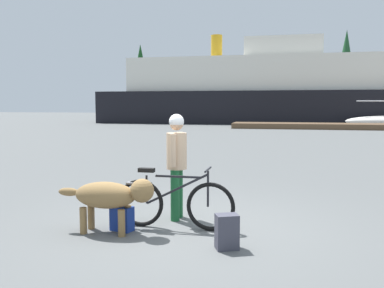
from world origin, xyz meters
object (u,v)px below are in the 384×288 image
at_px(dog, 111,196).
at_px(backpack, 227,232).
at_px(bicycle, 174,203).
at_px(handbag_pannier, 122,218).
at_px(person_cyclist, 177,157).
at_px(ferry_boat, 253,92).

distance_m(dog, backpack, 1.74).
distance_m(bicycle, handbag_pannier, 0.78).
xyz_separation_m(backpack, handbag_pannier, (-1.58, 0.43, -0.04)).
xyz_separation_m(person_cyclist, backpack, (0.96, -1.20, -0.78)).
height_order(backpack, handbag_pannier, backpack).
distance_m(backpack, handbag_pannier, 1.64).
height_order(bicycle, dog, bicycle).
distance_m(dog, ferry_boat, 36.02).
bearing_deg(backpack, ferry_boat, 93.59).
distance_m(dog, handbag_pannier, 0.39).
xyz_separation_m(person_cyclist, dog, (-0.72, -0.90, -0.47)).
xyz_separation_m(bicycle, dog, (-0.81, -0.39, 0.15)).
bearing_deg(handbag_pannier, person_cyclist, 50.98).
height_order(backpack, ferry_boat, ferry_boat).
bearing_deg(handbag_pannier, dog, -127.21).
bearing_deg(dog, handbag_pannier, 52.79).
relative_size(dog, handbag_pannier, 4.08).
relative_size(dog, backpack, 3.25).
distance_m(person_cyclist, handbag_pannier, 1.29).
bearing_deg(person_cyclist, bicycle, -80.20).
height_order(handbag_pannier, ferry_boat, ferry_boat).
bearing_deg(bicycle, backpack, -38.23).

